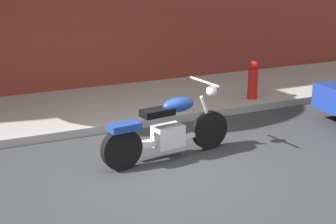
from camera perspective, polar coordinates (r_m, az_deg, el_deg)
name	(u,v)px	position (r m, az deg, el deg)	size (l,w,h in m)	color
ground_plane	(160,169)	(7.01, -0.97, -6.61)	(60.00, 60.00, 0.00)	#303335
sidewalk	(96,108)	(9.71, -8.32, 0.52)	(24.21, 2.67, 0.14)	#949494
motorcycle	(168,130)	(7.22, -0.03, -2.05)	(2.13, 0.70, 1.10)	black
fire_hydrant	(253,83)	(10.05, 9.76, 3.29)	(0.20, 0.20, 0.91)	red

